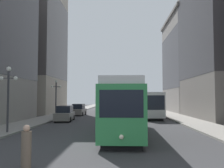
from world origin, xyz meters
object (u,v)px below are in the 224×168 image
(transit_bus, at_px, (148,104))
(lamp_post_left_near, at_px, (8,88))
(pedestrian_crossing_near, at_px, (26,149))
(streetcar, at_px, (122,106))
(parked_car_left_near, at_px, (65,114))
(lamp_post_left_far, at_px, (56,93))
(parked_car_left_mid, at_px, (79,110))

(transit_bus, relative_size, lamp_post_left_near, 2.37)
(pedestrian_crossing_near, bearing_deg, lamp_post_left_near, 4.56)
(streetcar, bearing_deg, parked_car_left_near, 124.03)
(transit_bus, bearing_deg, streetcar, -104.27)
(pedestrian_crossing_near, bearing_deg, parked_car_left_near, -15.26)
(streetcar, distance_m, transit_bus, 16.35)
(parked_car_left_near, bearing_deg, transit_bus, 23.98)
(streetcar, height_order, pedestrian_crossing_near, streetcar)
(transit_bus, relative_size, lamp_post_left_far, 2.36)
(transit_bus, distance_m, parked_car_left_mid, 11.51)
(transit_bus, height_order, lamp_post_left_far, lamp_post_left_far)
(parked_car_left_mid, bearing_deg, transit_bus, -19.60)
(parked_car_left_mid, xyz_separation_m, lamp_post_left_near, (-1.90, -20.83, 2.62))
(parked_car_left_mid, distance_m, lamp_post_left_far, 7.52)
(pedestrian_crossing_near, bearing_deg, parked_car_left_mid, -18.07)
(parked_car_left_mid, xyz_separation_m, lamp_post_left_far, (-1.90, -6.78, 2.63))
(parked_car_left_mid, bearing_deg, lamp_post_left_far, -103.01)
(streetcar, xyz_separation_m, parked_car_left_near, (-6.81, 10.43, -1.26))
(pedestrian_crossing_near, relative_size, lamp_post_left_near, 0.34)
(transit_bus, distance_m, lamp_post_left_near, 20.75)
(lamp_post_left_near, xyz_separation_m, lamp_post_left_far, (0.00, 14.05, 0.01))
(parked_car_left_mid, relative_size, lamp_post_left_near, 0.86)
(parked_car_left_near, height_order, parked_car_left_mid, same)
(streetcar, bearing_deg, parked_car_left_mid, 109.46)
(streetcar, xyz_separation_m, pedestrian_crossing_near, (-3.74, -9.76, -1.31))
(streetcar, relative_size, parked_car_left_near, 2.72)
(transit_bus, xyz_separation_m, parked_car_left_near, (-10.60, -5.47, -1.10))
(streetcar, height_order, parked_car_left_near, streetcar)
(lamp_post_left_near, relative_size, lamp_post_left_far, 1.00)
(pedestrian_crossing_near, distance_m, lamp_post_left_near, 10.76)
(transit_bus, height_order, parked_car_left_mid, transit_bus)
(streetcar, relative_size, pedestrian_crossing_near, 8.10)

